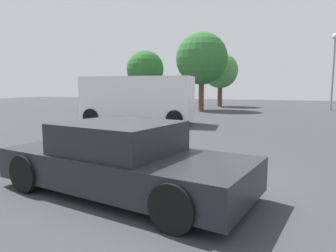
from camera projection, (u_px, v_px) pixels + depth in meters
name	position (u px, v px, depth m)	size (l,w,h in m)	color
ground_plane	(140.00, 188.00, 5.50)	(80.00, 80.00, 0.00)	#38383D
sedan_foreground	(123.00, 160.00, 5.22)	(4.54, 2.47, 1.19)	#232328
van_white	(138.00, 98.00, 15.01)	(5.47, 2.82, 2.27)	white
light_post_near	(334.00, 58.00, 22.96)	(0.44, 0.44, 5.68)	gray
tree_back_left	(145.00, 69.00, 28.96)	(3.47, 3.47, 5.16)	brown
tree_back_center	(202.00, 59.00, 23.55)	(3.95, 3.95, 5.89)	brown
tree_far_right	(220.00, 71.00, 28.24)	(3.20, 3.20, 4.87)	brown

